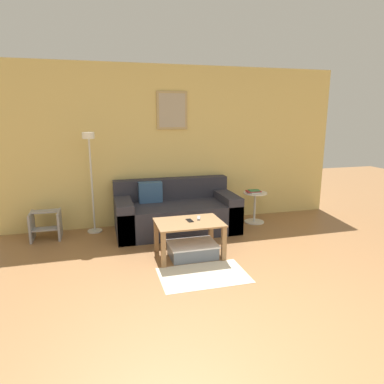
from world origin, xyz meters
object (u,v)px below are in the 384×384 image
floor_lamp (91,168)px  step_stool (46,224)px  cell_phone (190,220)px  side_table (255,204)px  book_stack (254,191)px  coffee_table (189,229)px  remote_control (199,218)px  couch (176,213)px  storage_bin (193,250)px

floor_lamp → step_stool: 1.05m
step_stool → floor_lamp: bearing=-0.7°
cell_phone → side_table: bearing=31.6°
book_stack → coffee_table: bearing=-142.7°
coffee_table → floor_lamp: (-1.18, 1.15, 0.66)m
step_stool → remote_control: bearing=-27.9°
side_table → cell_phone: side_table is taller
book_stack → remote_control: (-1.25, -0.98, -0.07)m
remote_control → cell_phone: bearing=-141.4°
book_stack → remote_control: book_stack is taller
floor_lamp → cell_phone: bearing=-42.9°
couch → step_stool: couch is taller
coffee_table → step_stool: (-1.86, 1.16, -0.14)m
floor_lamp → remote_control: bearing=-38.4°
floor_lamp → cell_phone: size_ratio=11.04×
book_stack → step_stool: bearing=178.5°
couch → book_stack: bearing=2.0°
storage_bin → step_stool: bearing=147.7°
floor_lamp → cell_phone: floor_lamp is taller
couch → storage_bin: 1.08m
couch → remote_control: size_ratio=12.38×
couch → step_stool: bearing=176.0°
coffee_table → step_stool: coffee_table is taller
side_table → step_stool: 3.29m
remote_control → cell_phone: (-0.14, -0.05, -0.01)m
couch → side_table: (1.37, 0.05, 0.03)m
floor_lamp → couch: bearing=-5.8°
storage_bin → side_table: size_ratio=1.18×
storage_bin → floor_lamp: bearing=135.6°
storage_bin → cell_phone: bearing=102.1°
storage_bin → side_table: (1.39, 1.11, 0.22)m
remote_control → cell_phone: size_ratio=1.07×
book_stack → step_stool: 3.28m
floor_lamp → side_table: floor_lamp is taller
couch → remote_control: (0.10, -0.93, 0.19)m
couch → floor_lamp: floor_lamp is taller
coffee_table → cell_phone: bearing=61.9°
storage_bin → side_table: bearing=38.5°
couch → storage_bin: size_ratio=3.06×
book_stack → cell_phone: 1.73m
book_stack → remote_control: bearing=-141.9°
side_table → couch: bearing=-178.1°
couch → book_stack: size_ratio=7.55×
coffee_table → storage_bin: size_ratio=1.38×
storage_bin → floor_lamp: 1.94m
remote_control → couch: bearing=113.5°
coffee_table → step_stool: size_ratio=2.03×
step_stool → couch: bearing=-4.0°
cell_phone → book_stack: bearing=32.1°
book_stack → step_stool: size_ratio=0.60×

